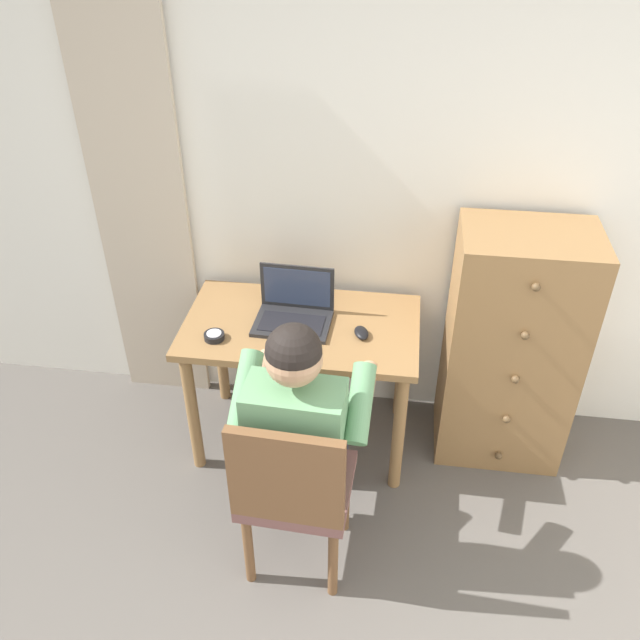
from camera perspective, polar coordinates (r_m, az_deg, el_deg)
The scene contains 9 objects.
wall_back at distance 3.03m, azimuth 9.68°, elevation 11.35°, with size 4.80×0.05×2.50m, color silver.
curtain_panel at distance 3.26m, azimuth -15.25°, elevation 9.70°, with size 0.45×0.03×2.23m, color #BCAD99.
desk at distance 3.06m, azimuth -1.60°, elevation -2.06°, with size 1.07×0.62×0.71m.
dresser at distance 3.17m, azimuth 16.09°, elevation -2.34°, with size 0.58×0.45×1.18m.
chair at distance 2.59m, azimuth -2.30°, elevation -14.31°, with size 0.44×0.42×0.87m.
person_seated at distance 2.58m, azimuth -1.55°, elevation -8.64°, with size 0.54×0.60×1.19m.
laptop at distance 2.99m, azimuth -2.25°, elevation 0.81°, with size 0.35×0.26×0.24m.
computer_mouse at distance 2.91m, azimuth 3.59°, elevation -1.10°, with size 0.06×0.10×0.03m, color black.
desk_clock at distance 2.93m, azimuth -9.10°, elevation -1.37°, with size 0.09×0.09×0.03m.
Camera 1 is at (-0.13, -0.58, 2.45)m, focal length 37.14 mm.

